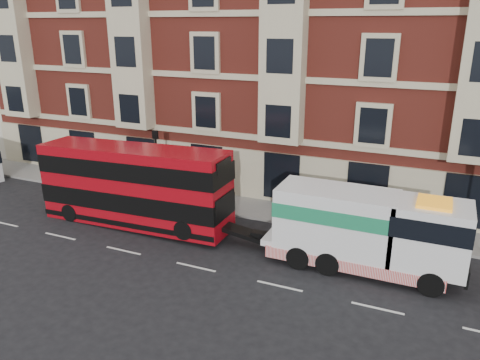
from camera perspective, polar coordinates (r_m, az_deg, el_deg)
name	(u,v)px	position (r m, az deg, el deg)	size (l,w,h in m)	color
ground	(196,267)	(21.59, -5.40, -10.53)	(120.00, 120.00, 0.00)	black
sidewalk	(257,209)	(27.68, 2.13, -3.49)	(90.00, 3.00, 0.15)	slate
victorian_terrace	(308,30)	(32.61, 8.35, 17.68)	(45.00, 12.00, 20.40)	maroon
lamp_post_west	(157,160)	(28.41, -10.12, 2.36)	(0.35, 0.15, 4.35)	black
double_decker_bus	(134,185)	(25.54, -12.81, -0.55)	(10.74, 2.47, 4.35)	#A30913
tow_truck	(363,230)	(21.23, 14.73, -5.88)	(8.60, 2.54, 3.58)	white
pedestrian	(89,175)	(32.26, -17.89, 0.61)	(0.63, 0.41, 1.73)	#17202F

